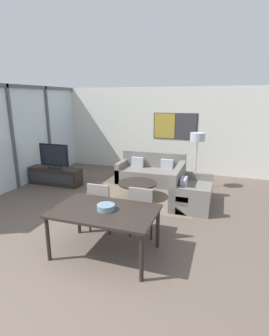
% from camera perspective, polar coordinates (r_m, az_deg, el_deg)
% --- Properties ---
extents(ground_plane, '(24.00, 24.00, 0.00)m').
position_cam_1_polar(ground_plane, '(4.09, -19.57, -22.67)').
color(ground_plane, brown).
extents(wall_back, '(7.43, 0.09, 2.80)m').
position_cam_1_polar(wall_back, '(8.97, 4.96, 8.28)').
color(wall_back, silver).
rests_on(wall_back, ground_plane).
extents(window_wall_left, '(0.07, 6.19, 2.80)m').
position_cam_1_polar(window_wall_left, '(7.79, -25.21, 6.87)').
color(window_wall_left, silver).
rests_on(window_wall_left, ground_plane).
extents(area_rug, '(2.96, 1.69, 0.01)m').
position_cam_1_polar(area_rug, '(6.70, 0.63, -6.36)').
color(area_rug, '#706051').
rests_on(area_rug, ground_plane).
extents(tv_console, '(1.56, 0.44, 0.50)m').
position_cam_1_polar(tv_console, '(7.95, -16.82, -1.69)').
color(tv_console, black).
rests_on(tv_console, ground_plane).
extents(television, '(0.92, 0.20, 0.70)m').
position_cam_1_polar(television, '(7.81, -17.13, 2.44)').
color(television, '#2D2D33').
rests_on(television, tv_console).
extents(sofa_main, '(1.93, 0.86, 0.87)m').
position_cam_1_polar(sofa_main, '(7.79, 3.65, -1.14)').
color(sofa_main, slate).
rests_on(sofa_main, ground_plane).
extents(sofa_side, '(0.86, 1.44, 0.87)m').
position_cam_1_polar(sofa_side, '(6.35, 11.72, -5.22)').
color(sofa_side, slate).
rests_on(sofa_side, ground_plane).
extents(coffee_table, '(0.96, 0.96, 0.40)m').
position_cam_1_polar(coffee_table, '(6.60, 0.64, -3.97)').
color(coffee_table, black).
rests_on(coffee_table, ground_plane).
extents(dining_table, '(1.62, 1.02, 0.76)m').
position_cam_1_polar(dining_table, '(4.17, -6.53, -9.93)').
color(dining_table, black).
rests_on(dining_table, ground_plane).
extents(dining_chair_left, '(0.46, 0.46, 0.95)m').
position_cam_1_polar(dining_chair_left, '(4.96, -7.14, -7.77)').
color(dining_chair_left, gray).
rests_on(dining_chair_left, ground_plane).
extents(dining_chair_centre, '(0.46, 0.46, 0.95)m').
position_cam_1_polar(dining_chair_centre, '(4.75, 1.78, -8.76)').
color(dining_chair_centre, gray).
rests_on(dining_chair_centre, ground_plane).
extents(fruit_bowl, '(0.28, 0.28, 0.09)m').
position_cam_1_polar(fruit_bowl, '(4.12, -6.24, -8.42)').
color(fruit_bowl, slate).
rests_on(fruit_bowl, dining_table).
extents(floor_lamp, '(0.39, 0.39, 1.55)m').
position_cam_1_polar(floor_lamp, '(7.26, 13.53, 5.85)').
color(floor_lamp, '#2D2D33').
rests_on(floor_lamp, ground_plane).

